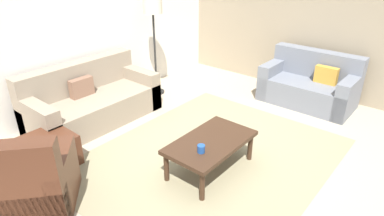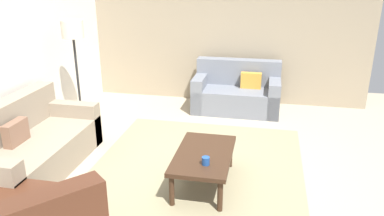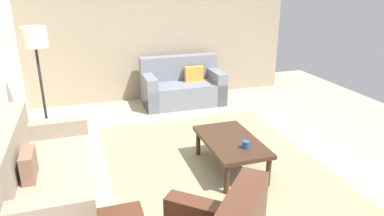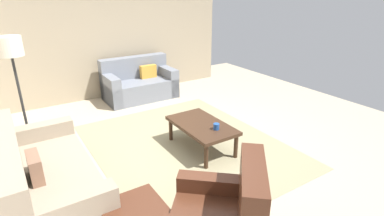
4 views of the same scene
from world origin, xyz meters
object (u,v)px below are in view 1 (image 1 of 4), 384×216
Objects in this scene: couch_main at (90,102)px; cup at (201,149)px; ottoman at (49,151)px; couch_loveseat at (310,86)px; lamp_standing at (153,16)px; armchair_leather at (29,188)px; coffee_table at (211,144)px.

couch_main is 2.31m from cup.
couch_main is 1.26m from ottoman.
couch_loveseat is 4.22m from ottoman.
couch_main is at bearing 178.42° from lamp_standing.
armchair_leather is at bearing -141.35° from couch_main.
armchair_leather is 1.97m from coffee_table.
cup is 0.05× the size of lamp_standing.
coffee_table is at bearing -28.67° from armchair_leather.
armchair_leather is at bearing 151.33° from coffee_table.
coffee_table is 0.29m from cup.
couch_loveseat reaches higher than cup.
ottoman is (0.54, 0.62, -0.11)m from armchair_leather.
couch_loveseat is 0.88× the size of lamp_standing.
armchair_leather is 0.83m from ottoman.
armchair_leather is (-1.61, -1.29, 0.01)m from couch_main.
lamp_standing is at bearing 14.25° from ottoman.
couch_main is at bearing 139.60° from couch_loveseat.
armchair_leather is 0.66× the size of lamp_standing.
lamp_standing is (-1.39, 2.34, 1.11)m from couch_loveseat.
armchair_leather is at bearing 166.11° from couch_loveseat.
couch_loveseat is 17.07× the size of cup.
coffee_table is at bearing 14.09° from cup.
armchair_leather is 2.02× the size of ottoman.
armchair_leather is 3.44m from lamp_standing.
armchair_leather is at bearing 145.28° from cup.
couch_main and couch_loveseat have the same top height.
couch_loveseat is 2.70× the size of ottoman.
coffee_table reaches higher than ottoman.
couch_main is at bearing 38.65° from armchair_leather.
ottoman is at bearing 48.85° from armchair_leather.
lamp_standing is at bearing 120.82° from couch_loveseat.
coffee_table is at bearing 176.96° from couch_loveseat.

